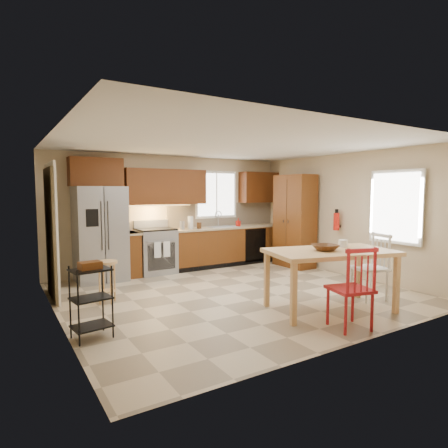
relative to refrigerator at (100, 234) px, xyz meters
name	(u,v)px	position (x,y,z in m)	size (l,w,h in m)	color
floor	(234,293)	(1.70, -2.12, -0.91)	(5.50, 5.50, 0.00)	tan
ceiling	(235,144)	(1.70, -2.12, 1.59)	(5.50, 5.00, 0.02)	silver
wall_back	(173,213)	(1.70, 0.38, 0.34)	(5.50, 0.02, 2.50)	#CCB793
wall_front	(359,235)	(1.70, -4.62, 0.34)	(5.50, 0.02, 2.50)	#CCB793
wall_left	(56,228)	(-1.05, -2.12, 0.34)	(0.02, 5.00, 2.50)	#CCB793
wall_right	(346,215)	(4.45, -2.12, 0.34)	(0.02, 5.00, 2.50)	#CCB793
refrigerator	(100,234)	(0.00, 0.00, 0.00)	(0.92, 0.75, 1.82)	gray
range_stove	(156,252)	(1.15, 0.06, -0.45)	(0.76, 0.63, 0.92)	gray
base_cabinet_narrow	(130,254)	(0.60, 0.08, -0.46)	(0.30, 0.60, 0.90)	#5A2C10
base_cabinet_run	(229,245)	(2.99, 0.08, -0.46)	(2.92, 0.60, 0.90)	#5A2C10
dishwasher	(255,245)	(3.55, -0.22, -0.46)	(0.60, 0.02, 0.78)	black
backsplash	(223,214)	(2.99, 0.36, 0.27)	(2.92, 0.03, 0.55)	beige
upper_over_fridge	(96,172)	(0.00, 0.20, 1.19)	(1.00, 0.35, 0.55)	#552B0E
upper_left_block	(166,187)	(1.45, 0.20, 0.92)	(1.80, 0.35, 0.75)	#552B0E
upper_right_block	(259,187)	(3.95, 0.20, 0.92)	(1.00, 0.35, 0.75)	#552B0E
window_back	(216,195)	(2.80, 0.35, 0.74)	(1.12, 0.04, 1.12)	white
sink	(222,229)	(2.80, 0.08, -0.05)	(0.62, 0.46, 0.16)	gray
undercab_glow	(153,205)	(1.15, 0.17, 0.52)	(1.60, 0.30, 0.01)	#FFBF66
soap_bottle	(238,222)	(3.18, -0.02, 0.09)	(0.09, 0.09, 0.19)	red
paper_towel	(190,223)	(1.95, 0.03, 0.13)	(0.12, 0.12, 0.28)	silver
canister_steel	(182,225)	(1.75, 0.03, 0.08)	(0.11, 0.11, 0.18)	gray
canister_wood	(199,225)	(2.15, 0.00, 0.06)	(0.10, 0.10, 0.14)	#533416
pantry	(295,221)	(4.13, -0.93, 0.14)	(0.50, 0.95, 2.10)	#5A2C10
fire_extinguisher	(336,222)	(4.33, -1.98, 0.19)	(0.12, 0.12, 0.36)	red
window_right	(396,207)	(4.38, -3.27, 0.54)	(0.04, 1.02, 1.32)	white
doorway	(50,234)	(-0.97, -0.82, 0.14)	(0.04, 0.95, 2.10)	#8C7A59
dining_table	(330,280)	(2.39, -3.60, -0.48)	(1.78, 1.00, 0.87)	tan
chair_red	(350,287)	(2.04, -4.25, -0.39)	(0.49, 0.49, 1.05)	#B01B1F
chair_white	(369,267)	(3.34, -3.55, -0.39)	(0.49, 0.49, 1.05)	silver
table_bowl	(325,251)	(2.28, -3.60, -0.03)	(0.36, 0.36, 0.09)	#533416
table_jar	(343,245)	(2.78, -3.48, 0.00)	(0.15, 0.15, 0.17)	silver
bar_stool	(107,282)	(-0.28, -1.55, -0.58)	(0.32, 0.32, 0.66)	tan
utility_cart	(91,302)	(-0.80, -2.87, -0.48)	(0.43, 0.34, 0.86)	black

